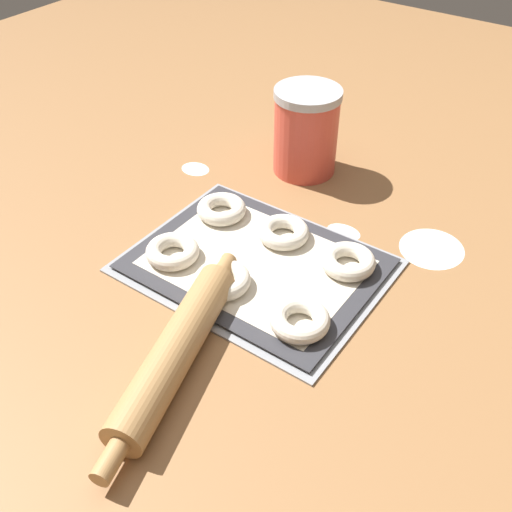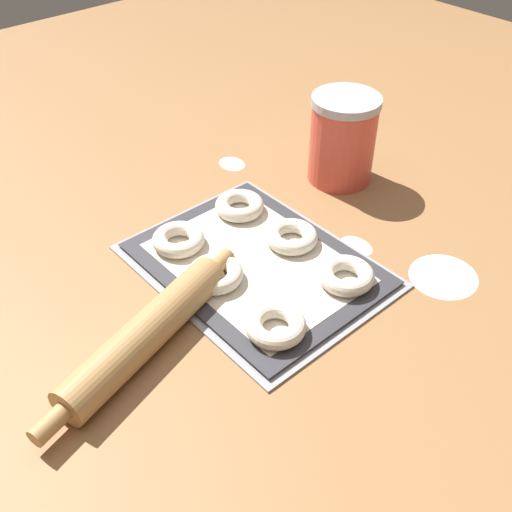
{
  "view_description": "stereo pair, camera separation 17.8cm",
  "coord_description": "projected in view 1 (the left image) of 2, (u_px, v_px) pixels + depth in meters",
  "views": [
    {
      "loc": [
        0.42,
        -0.63,
        0.66
      ],
      "look_at": [
        -0.02,
        -0.01,
        0.02
      ],
      "focal_mm": 42.0,
      "sensor_mm": 36.0,
      "label": 1
    },
    {
      "loc": [
        0.55,
        -0.51,
        0.66
      ],
      "look_at": [
        -0.02,
        -0.01,
        0.02
      ],
      "focal_mm": 42.0,
      "sensor_mm": 36.0,
      "label": 2
    }
  ],
  "objects": [
    {
      "name": "bagel_back_center",
      "position": [
        283.0,
        232.0,
        1.04
      ],
      "size": [
        0.09,
        0.09,
        0.03
      ],
      "color": "silver",
      "rests_on": "baking_mat"
    },
    {
      "name": "ground_plane",
      "position": [
        270.0,
        268.0,
        1.0
      ],
      "size": [
        2.8,
        2.8,
        0.0
      ],
      "primitive_type": "plane",
      "color": "olive"
    },
    {
      "name": "flour_canister",
      "position": [
        306.0,
        131.0,
        1.19
      ],
      "size": [
        0.13,
        0.13,
        0.18
      ],
      "color": "#DB4C3D",
      "rests_on": "ground_plane"
    },
    {
      "name": "flour_patch_side",
      "position": [
        432.0,
        248.0,
        1.04
      ],
      "size": [
        0.11,
        0.12,
        0.0
      ],
      "color": "white",
      "rests_on": "ground_plane"
    },
    {
      "name": "bagel_front_left",
      "position": [
        173.0,
        251.0,
        1.0
      ],
      "size": [
        0.09,
        0.09,
        0.03
      ],
      "color": "silver",
      "rests_on": "baking_mat"
    },
    {
      "name": "flour_patch_far",
      "position": [
        344.0,
        231.0,
        1.08
      ],
      "size": [
        0.06,
        0.04,
        0.0
      ],
      "color": "white",
      "rests_on": "ground_plane"
    },
    {
      "name": "bagel_back_left",
      "position": [
        221.0,
        209.0,
        1.09
      ],
      "size": [
        0.09,
        0.09,
        0.03
      ],
      "color": "silver",
      "rests_on": "baking_mat"
    },
    {
      "name": "bagel_front_right",
      "position": [
        300.0,
        320.0,
        0.88
      ],
      "size": [
        0.09,
        0.09,
        0.03
      ],
      "color": "silver",
      "rests_on": "baking_mat"
    },
    {
      "name": "flour_patch_near",
      "position": [
        195.0,
        168.0,
        1.24
      ],
      "size": [
        0.06,
        0.05,
        0.0
      ],
      "color": "white",
      "rests_on": "ground_plane"
    },
    {
      "name": "baking_mat",
      "position": [
        256.0,
        263.0,
        1.0
      ],
      "size": [
        0.39,
        0.3,
        0.0
      ],
      "color": "#333338",
      "rests_on": "baking_tray"
    },
    {
      "name": "bagel_front_center",
      "position": [
        222.0,
        280.0,
        0.95
      ],
      "size": [
        0.09,
        0.09,
        0.03
      ],
      "color": "silver",
      "rests_on": "baking_mat"
    },
    {
      "name": "rolling_pin",
      "position": [
        176.0,
        350.0,
        0.83
      ],
      "size": [
        0.14,
        0.4,
        0.06
      ],
      "color": "#AD7F4C",
      "rests_on": "ground_plane"
    },
    {
      "name": "baking_tray",
      "position": [
        256.0,
        265.0,
        1.0
      ],
      "size": [
        0.41,
        0.32,
        0.01
      ],
      "color": "#93969B",
      "rests_on": "ground_plane"
    },
    {
      "name": "bagel_back_right",
      "position": [
        348.0,
        261.0,
        0.98
      ],
      "size": [
        0.09,
        0.09,
        0.03
      ],
      "color": "silver",
      "rests_on": "baking_mat"
    }
  ]
}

